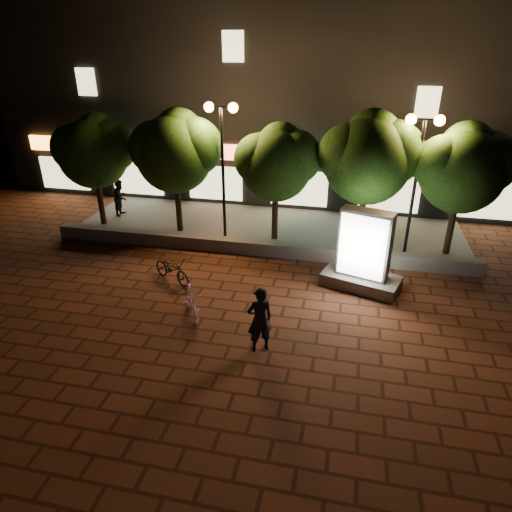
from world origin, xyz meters
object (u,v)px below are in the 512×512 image
(ad_kiosk, at_px, (363,257))
(pedestrian, at_px, (121,197))
(tree_far_left, at_px, (94,149))
(rider, at_px, (260,319))
(street_lamp_left, at_px, (222,137))
(scooter_pink, at_px, (192,303))
(tree_far_right, at_px, (465,166))
(tree_mid, at_px, (278,160))
(tree_right, at_px, (370,155))
(street_lamp_right, at_px, (420,150))
(scooter_parked, at_px, (172,269))
(tree_left, at_px, (176,149))

(ad_kiosk, distance_m, pedestrian, 11.46)
(tree_far_left, xyz_separation_m, pedestrian, (0.22, 1.15, -2.40))
(rider, bearing_deg, tree_far_left, -69.52)
(tree_far_left, height_order, pedestrian, tree_far_left)
(street_lamp_left, distance_m, ad_kiosk, 6.81)
(scooter_pink, bearing_deg, pedestrian, 98.84)
(tree_far_right, height_order, pedestrian, tree_far_right)
(tree_mid, bearing_deg, rider, -83.50)
(tree_right, relative_size, street_lamp_right, 1.02)
(tree_right, height_order, rider, tree_right)
(tree_far_right, relative_size, rider, 2.60)
(tree_mid, xyz_separation_m, scooter_pink, (-1.42, -5.99, -2.76))
(tree_far_left, xyz_separation_m, tree_right, (10.80, 0.00, 0.27))
(tree_right, distance_m, scooter_parked, 7.98)
(pedestrian, bearing_deg, scooter_pink, -143.40)
(tree_right, bearing_deg, tree_far_left, -180.00)
(tree_right, relative_size, ad_kiosk, 1.89)
(street_lamp_right, bearing_deg, scooter_pink, -138.04)
(tree_mid, xyz_separation_m, scooter_parked, (-2.78, -4.12, -2.77))
(tree_left, distance_m, rider, 8.92)
(street_lamp_right, bearing_deg, rider, -121.28)
(tree_mid, xyz_separation_m, street_lamp_left, (-2.05, -0.26, 0.81))
(tree_far_right, xyz_separation_m, street_lamp_right, (-1.55, -0.26, 0.53))
(ad_kiosk, bearing_deg, rider, -122.92)
(scooter_parked, bearing_deg, scooter_pink, -114.26)
(tree_right, relative_size, scooter_pink, 3.31)
(ad_kiosk, relative_size, scooter_parked, 1.59)
(ad_kiosk, height_order, scooter_parked, ad_kiosk)
(scooter_pink, bearing_deg, tree_mid, 46.14)
(tree_far_left, relative_size, street_lamp_right, 0.93)
(tree_right, relative_size, scooter_parked, 3.00)
(rider, distance_m, pedestrian, 11.54)
(street_lamp_left, distance_m, scooter_parked, 5.31)
(tree_right, relative_size, rider, 2.76)
(street_lamp_left, relative_size, ad_kiosk, 1.93)
(street_lamp_left, relative_size, pedestrian, 3.20)
(rider, bearing_deg, ad_kiosk, -151.98)
(scooter_pink, height_order, rider, rider)
(pedestrian, bearing_deg, street_lamp_left, -107.87)
(ad_kiosk, bearing_deg, tree_far_left, 163.75)
(tree_right, bearing_deg, rider, -109.44)
(street_lamp_right, bearing_deg, ad_kiosk, -118.98)
(tree_right, distance_m, rider, 7.96)
(tree_left, bearing_deg, ad_kiosk, -23.30)
(street_lamp_right, bearing_deg, tree_far_left, 178.79)
(tree_far_right, bearing_deg, ad_kiosk, -134.98)
(ad_kiosk, relative_size, scooter_pink, 1.75)
(scooter_pink, relative_size, rider, 0.83)
(street_lamp_right, relative_size, scooter_parked, 2.95)
(scooter_pink, distance_m, scooter_parked, 2.31)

